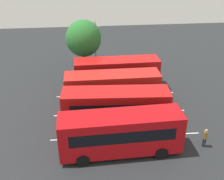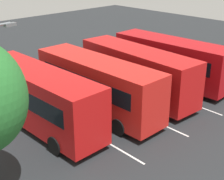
# 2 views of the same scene
# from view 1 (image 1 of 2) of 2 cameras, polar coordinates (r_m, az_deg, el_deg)

# --- Properties ---
(ground_plane) EXTENTS (64.74, 64.74, 0.00)m
(ground_plane) POSITION_cam_1_polar(r_m,az_deg,el_deg) (26.73, 1.69, -4.79)
(ground_plane) COLOR #232628
(bus_far_left) EXTENTS (9.37, 2.72, 3.43)m
(bus_far_left) POSITION_cam_1_polar(r_m,az_deg,el_deg) (21.01, 1.91, -8.83)
(bus_far_left) COLOR #B70C11
(bus_far_left) RESTS_ON ground
(bus_center_left) EXTENTS (9.44, 2.98, 3.43)m
(bus_center_left) POSITION_cam_1_polar(r_m,az_deg,el_deg) (24.11, 0.86, -3.49)
(bus_center_left) COLOR red
(bus_center_left) RESTS_ON ground
(bus_center_right) EXTENTS (9.31, 2.52, 3.43)m
(bus_center_right) POSITION_cam_1_polar(r_m,az_deg,el_deg) (27.20, 0.14, 0.40)
(bus_center_right) COLOR red
(bus_center_right) RESTS_ON ground
(bus_far_right) EXTENTS (9.33, 2.60, 3.43)m
(bus_far_right) POSITION_cam_1_polar(r_m,az_deg,el_deg) (30.54, 1.06, 3.63)
(bus_far_right) COLOR red
(bus_far_right) RESTS_ON ground
(pedestrian) EXTENTS (0.45, 0.45, 1.68)m
(pedestrian) POSITION_cam_1_polar(r_m,az_deg,el_deg) (23.27, 18.77, -9.13)
(pedestrian) COLOR #232833
(pedestrian) RESTS_ON ground
(street_lamp) EXTENTS (0.58, 2.21, 6.67)m
(street_lamp) POSITION_cam_1_polar(r_m,az_deg,el_deg) (33.10, -3.33, 9.26)
(street_lamp) COLOR gray
(street_lamp) RESTS_ON ground
(depot_tree) EXTENTS (4.29, 3.86, 6.69)m
(depot_tree) POSITION_cam_1_polar(r_m,az_deg,el_deg) (33.92, -5.93, 10.58)
(depot_tree) COLOR #4C3823
(depot_tree) RESTS_ON ground
(lane_stripe_outer_left) EXTENTS (12.73, 0.47, 0.01)m
(lane_stripe_outer_left) POSITION_cam_1_polar(r_m,az_deg,el_deg) (23.73, 2.89, -9.61)
(lane_stripe_outer_left) COLOR silver
(lane_stripe_outer_left) RESTS_ON ground
(lane_stripe_inner_left) EXTENTS (12.73, 0.47, 0.01)m
(lane_stripe_inner_left) POSITION_cam_1_polar(r_m,az_deg,el_deg) (26.73, 1.69, -4.78)
(lane_stripe_inner_left) COLOR silver
(lane_stripe_inner_left) RESTS_ON ground
(lane_stripe_inner_right) EXTENTS (12.73, 0.47, 0.01)m
(lane_stripe_inner_right) POSITION_cam_1_polar(r_m,az_deg,el_deg) (29.90, 0.75, -0.95)
(lane_stripe_inner_right) COLOR silver
(lane_stripe_inner_right) RESTS_ON ground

